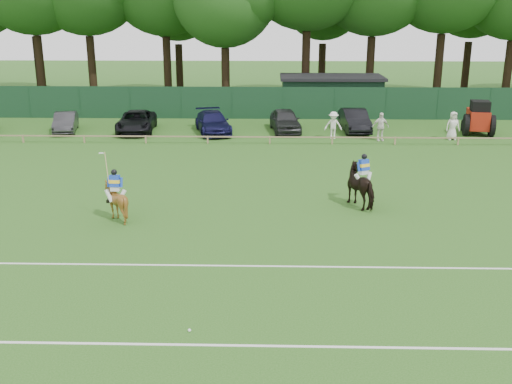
{
  "coord_description": "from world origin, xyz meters",
  "views": [
    {
      "loc": [
        1.08,
        -19.64,
        8.42
      ],
      "look_at": [
        0.5,
        3.0,
        1.4
      ],
      "focal_mm": 42.0,
      "sensor_mm": 36.0,
      "label": 1
    }
  ],
  "objects_px": {
    "horse_dark": "(363,186)",
    "spectator_mid": "(380,127)",
    "estate_black": "(355,120)",
    "utility_shed": "(331,94)",
    "tractor": "(478,118)",
    "sedan_grey": "(66,122)",
    "horse_chestnut": "(116,201)",
    "spectator_right": "(453,126)",
    "spectator_left": "(333,125)",
    "suv_black": "(136,122)",
    "hatch_grey": "(285,120)",
    "polo_ball": "(189,330)",
    "sedan_navy": "(213,122)"
  },
  "relations": [
    {
      "from": "suv_black",
      "to": "sedan_navy",
      "type": "bearing_deg",
      "value": -6.95
    },
    {
      "from": "spectator_mid",
      "to": "spectator_right",
      "type": "bearing_deg",
      "value": -0.4
    },
    {
      "from": "horse_dark",
      "to": "suv_black",
      "type": "xyz_separation_m",
      "value": [
        -13.49,
        16.07,
        -0.19
      ]
    },
    {
      "from": "sedan_grey",
      "to": "spectator_left",
      "type": "height_order",
      "value": "spectator_left"
    },
    {
      "from": "horse_dark",
      "to": "spectator_left",
      "type": "xyz_separation_m",
      "value": [
        0.1,
        14.17,
        -0.02
      ]
    },
    {
      "from": "horse_dark",
      "to": "spectator_left",
      "type": "relative_size",
      "value": 1.21
    },
    {
      "from": "horse_chestnut",
      "to": "suv_black",
      "type": "bearing_deg",
      "value": -78.94
    },
    {
      "from": "sedan_grey",
      "to": "suv_black",
      "type": "height_order",
      "value": "suv_black"
    },
    {
      "from": "estate_black",
      "to": "spectator_right",
      "type": "distance_m",
      "value": 6.64
    },
    {
      "from": "suv_black",
      "to": "spectator_left",
      "type": "distance_m",
      "value": 13.72
    },
    {
      "from": "hatch_grey",
      "to": "spectator_right",
      "type": "xyz_separation_m",
      "value": [
        11.0,
        -2.47,
        0.14
      ]
    },
    {
      "from": "sedan_grey",
      "to": "estate_black",
      "type": "bearing_deg",
      "value": -10.74
    },
    {
      "from": "polo_ball",
      "to": "utility_shed",
      "type": "bearing_deg",
      "value": 78.66
    },
    {
      "from": "spectator_left",
      "to": "spectator_right",
      "type": "bearing_deg",
      "value": 2.62
    },
    {
      "from": "sedan_grey",
      "to": "tractor",
      "type": "relative_size",
      "value": 1.34
    },
    {
      "from": "suv_black",
      "to": "hatch_grey",
      "type": "distance_m",
      "value": 10.45
    },
    {
      "from": "suv_black",
      "to": "tractor",
      "type": "height_order",
      "value": "tractor"
    },
    {
      "from": "sedan_navy",
      "to": "polo_ball",
      "type": "relative_size",
      "value": 56.05
    },
    {
      "from": "suv_black",
      "to": "hatch_grey",
      "type": "bearing_deg",
      "value": -2.29
    },
    {
      "from": "suv_black",
      "to": "spectator_left",
      "type": "height_order",
      "value": "spectator_left"
    },
    {
      "from": "hatch_grey",
      "to": "estate_black",
      "type": "xyz_separation_m",
      "value": [
        4.89,
        0.12,
        -0.01
      ]
    },
    {
      "from": "sedan_grey",
      "to": "utility_shed",
      "type": "bearing_deg",
      "value": 10.97
    },
    {
      "from": "spectator_mid",
      "to": "polo_ball",
      "type": "relative_size",
      "value": 20.76
    },
    {
      "from": "spectator_right",
      "to": "tractor",
      "type": "bearing_deg",
      "value": 32.92
    },
    {
      "from": "estate_black",
      "to": "polo_ball",
      "type": "relative_size",
      "value": 52.42
    },
    {
      "from": "horse_dark",
      "to": "tractor",
      "type": "height_order",
      "value": "tractor"
    },
    {
      "from": "spectator_right",
      "to": "horse_dark",
      "type": "bearing_deg",
      "value": -124.55
    },
    {
      "from": "horse_dark",
      "to": "polo_ball",
      "type": "xyz_separation_m",
      "value": [
        -6.2,
        -10.91,
        -0.88
      ]
    },
    {
      "from": "sedan_navy",
      "to": "spectator_mid",
      "type": "height_order",
      "value": "spectator_mid"
    },
    {
      "from": "estate_black",
      "to": "spectator_right",
      "type": "bearing_deg",
      "value": -26.44
    },
    {
      "from": "hatch_grey",
      "to": "polo_ball",
      "type": "height_order",
      "value": "hatch_grey"
    },
    {
      "from": "horse_dark",
      "to": "spectator_mid",
      "type": "height_order",
      "value": "spectator_mid"
    },
    {
      "from": "sedan_grey",
      "to": "estate_black",
      "type": "height_order",
      "value": "estate_black"
    },
    {
      "from": "spectator_left",
      "to": "polo_ball",
      "type": "relative_size",
      "value": 20.06
    },
    {
      "from": "tractor",
      "to": "horse_chestnut",
      "type": "bearing_deg",
      "value": -129.47
    },
    {
      "from": "sedan_grey",
      "to": "hatch_grey",
      "type": "height_order",
      "value": "hatch_grey"
    },
    {
      "from": "horse_chestnut",
      "to": "spectator_mid",
      "type": "xyz_separation_m",
      "value": [
        13.49,
        15.6,
        0.15
      ]
    },
    {
      "from": "utility_shed",
      "to": "tractor",
      "type": "bearing_deg",
      "value": -43.03
    },
    {
      "from": "sedan_grey",
      "to": "spectator_left",
      "type": "xyz_separation_m",
      "value": [
        18.59,
        -1.85,
        0.23
      ]
    },
    {
      "from": "tractor",
      "to": "spectator_mid",
      "type": "bearing_deg",
      "value": -152.9
    },
    {
      "from": "spectator_left",
      "to": "tractor",
      "type": "distance_m",
      "value": 10.19
    },
    {
      "from": "spectator_left",
      "to": "spectator_right",
      "type": "xyz_separation_m",
      "value": [
        7.85,
        -0.12,
        0.03
      ]
    },
    {
      "from": "horse_dark",
      "to": "suv_black",
      "type": "distance_m",
      "value": 20.98
    },
    {
      "from": "estate_black",
      "to": "utility_shed",
      "type": "relative_size",
      "value": 0.56
    },
    {
      "from": "polo_ball",
      "to": "utility_shed",
      "type": "height_order",
      "value": "utility_shed"
    },
    {
      "from": "horse_chestnut",
      "to": "spectator_left",
      "type": "bearing_deg",
      "value": -121.55
    },
    {
      "from": "sedan_navy",
      "to": "sedan_grey",
      "type": "bearing_deg",
      "value": 164.8
    },
    {
      "from": "spectator_left",
      "to": "spectator_mid",
      "type": "height_order",
      "value": "spectator_mid"
    },
    {
      "from": "spectator_mid",
      "to": "utility_shed",
      "type": "xyz_separation_m",
      "value": [
        -2.22,
        10.88,
        0.6
      ]
    },
    {
      "from": "horse_chestnut",
      "to": "estate_black",
      "type": "relative_size",
      "value": 0.33
    }
  ]
}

